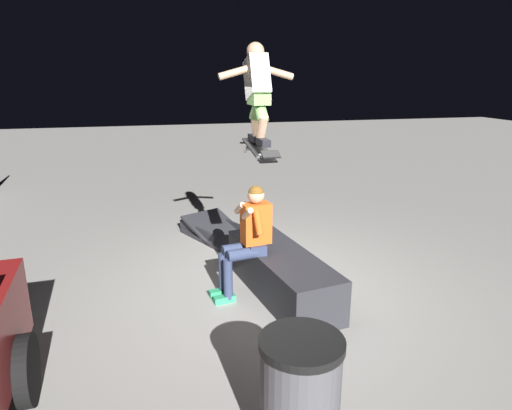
{
  "coord_description": "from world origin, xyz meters",
  "views": [
    {
      "loc": [
        -5.01,
        1.39,
        2.62
      ],
      "look_at": [
        -0.1,
        0.18,
        1.14
      ],
      "focal_mm": 31.19,
      "sensor_mm": 36.0,
      "label": 1
    }
  ],
  "objects_px": {
    "person_sitting_on_ledge": "(248,235)",
    "skater_airborne": "(257,89)",
    "trash_bin": "(300,398)",
    "kicker_ramp": "(218,233)",
    "ledge_box_main": "(281,273)",
    "skateboard": "(259,150)"
  },
  "relations": [
    {
      "from": "person_sitting_on_ledge",
      "to": "kicker_ramp",
      "type": "distance_m",
      "value": 2.24
    },
    {
      "from": "skater_airborne",
      "to": "kicker_ramp",
      "type": "xyz_separation_m",
      "value": [
        1.99,
        0.19,
        -2.41
      ]
    },
    {
      "from": "kicker_ramp",
      "to": "trash_bin",
      "type": "xyz_separation_m",
      "value": [
        -4.59,
        0.16,
        0.41
      ]
    },
    {
      "from": "person_sitting_on_ledge",
      "to": "trash_bin",
      "type": "height_order",
      "value": "person_sitting_on_ledge"
    },
    {
      "from": "ledge_box_main",
      "to": "skateboard",
      "type": "relative_size",
      "value": 1.96
    },
    {
      "from": "skateboard",
      "to": "skater_airborne",
      "type": "distance_m",
      "value": 0.69
    },
    {
      "from": "skater_airborne",
      "to": "trash_bin",
      "type": "distance_m",
      "value": 3.31
    },
    {
      "from": "ledge_box_main",
      "to": "skateboard",
      "type": "bearing_deg",
      "value": 56.37
    },
    {
      "from": "skater_airborne",
      "to": "trash_bin",
      "type": "bearing_deg",
      "value": 172.4
    },
    {
      "from": "kicker_ramp",
      "to": "trash_bin",
      "type": "bearing_deg",
      "value": 177.99
    },
    {
      "from": "ledge_box_main",
      "to": "person_sitting_on_ledge",
      "type": "height_order",
      "value": "person_sitting_on_ledge"
    },
    {
      "from": "skateboard",
      "to": "trash_bin",
      "type": "relative_size",
      "value": 1.09
    },
    {
      "from": "skater_airborne",
      "to": "trash_bin",
      "type": "xyz_separation_m",
      "value": [
        -2.61,
        0.35,
        -2.0
      ]
    },
    {
      "from": "kicker_ramp",
      "to": "trash_bin",
      "type": "distance_m",
      "value": 4.62
    },
    {
      "from": "person_sitting_on_ledge",
      "to": "kicker_ramp",
      "type": "xyz_separation_m",
      "value": [
        2.13,
        0.03,
        -0.71
      ]
    },
    {
      "from": "trash_bin",
      "to": "person_sitting_on_ledge",
      "type": "bearing_deg",
      "value": -4.44
    },
    {
      "from": "ledge_box_main",
      "to": "skater_airborne",
      "type": "distance_m",
      "value": 2.23
    },
    {
      "from": "ledge_box_main",
      "to": "skater_airborne",
      "type": "xyz_separation_m",
      "value": [
        0.22,
        0.25,
        2.21
      ]
    },
    {
      "from": "skater_airborne",
      "to": "person_sitting_on_ledge",
      "type": "bearing_deg",
      "value": 131.58
    },
    {
      "from": "person_sitting_on_ledge",
      "to": "skater_airborne",
      "type": "distance_m",
      "value": 1.71
    },
    {
      "from": "skateboard",
      "to": "skater_airborne",
      "type": "xyz_separation_m",
      "value": [
        0.06,
        0.0,
        0.69
      ]
    },
    {
      "from": "skateboard",
      "to": "trash_bin",
      "type": "xyz_separation_m",
      "value": [
        -2.55,
        0.35,
        -1.32
      ]
    }
  ]
}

